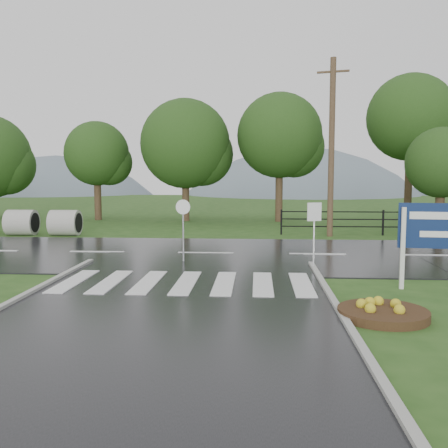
{
  "coord_description": "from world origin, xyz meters",
  "views": [
    {
      "loc": [
        1.84,
        -7.7,
        2.89
      ],
      "look_at": [
        0.93,
        6.0,
        1.5
      ],
      "focal_mm": 40.0,
      "sensor_mm": 36.0,
      "label": 1
    }
  ],
  "objects": [
    {
      "name": "ground",
      "position": [
        0.0,
        0.0,
        0.0
      ],
      "size": [
        120.0,
        120.0,
        0.0
      ],
      "primitive_type": "plane",
      "color": "#284C19",
      "rests_on": "ground"
    },
    {
      "name": "main_road",
      "position": [
        0.0,
        10.0,
        0.0
      ],
      "size": [
        90.0,
        8.0,
        0.04
      ],
      "primitive_type": "cube",
      "color": "black",
      "rests_on": "ground"
    },
    {
      "name": "crosswalk",
      "position": [
        0.0,
        5.0,
        0.06
      ],
      "size": [
        6.5,
        2.8,
        0.02
      ],
      "color": "silver",
      "rests_on": "ground"
    },
    {
      "name": "fence_west",
      "position": [
        7.75,
        16.0,
        0.72
      ],
      "size": [
        9.58,
        0.08,
        1.2
      ],
      "color": "black",
      "rests_on": "ground"
    },
    {
      "name": "hills",
      "position": [
        3.49,
        65.0,
        -15.54
      ],
      "size": [
        102.0,
        48.0,
        48.0
      ],
      "color": "slate",
      "rests_on": "ground"
    },
    {
      "name": "treeline",
      "position": [
        1.0,
        24.0,
        0.0
      ],
      "size": [
        83.2,
        5.2,
        10.0
      ],
      "color": "#1B3B12",
      "rests_on": "ground"
    },
    {
      "name": "flower_bed",
      "position": [
        4.38,
        2.26,
        0.13
      ],
      "size": [
        1.8,
        1.8,
        0.36
      ],
      "color": "#332111",
      "rests_on": "ground"
    },
    {
      "name": "reg_sign_small",
      "position": [
        3.55,
        7.27,
        1.45
      ],
      "size": [
        0.43,
        0.16,
        2.03
      ],
      "color": "#939399",
      "rests_on": "ground"
    },
    {
      "name": "reg_sign_round",
      "position": [
        -0.55,
        8.23,
        1.32
      ],
      "size": [
        0.48,
        0.08,
        2.06
      ],
      "color": "#939399",
      "rests_on": "ground"
    },
    {
      "name": "utility_pole_east",
      "position": [
        5.21,
        15.5,
        4.11
      ],
      "size": [
        1.41,
        0.46,
        8.08
      ],
      "color": "#473523",
      "rests_on": "ground"
    },
    {
      "name": "entrance_tree_left",
      "position": [
        10.85,
        17.5,
        3.41
      ],
      "size": [
        3.46,
        3.46,
        5.16
      ],
      "color": "#3D2B1C",
      "rests_on": "ground"
    }
  ]
}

